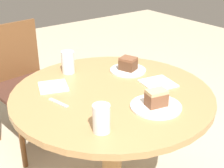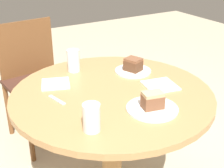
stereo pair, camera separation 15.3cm
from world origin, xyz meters
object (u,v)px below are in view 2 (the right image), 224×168
glass_water (92,119)px  chair (37,78)px  glass_lemonade (74,62)px  cake_slice_far (153,100)px  plate_far (152,109)px  plate_near (133,71)px  cake_slice_near (133,64)px

glass_water → chair: bearing=83.2°
chair → glass_water: 1.25m
chair → glass_lemonade: (0.05, -0.61, 0.33)m
glass_lemonade → glass_water: bearing=-107.8°
cake_slice_far → glass_water: (-0.31, -0.01, 0.00)m
glass_water → plate_far: bearing=1.8°
glass_water → plate_near: bearing=40.9°
chair → plate_far: chair is taller
plate_near → cake_slice_near: size_ratio=1.89×
plate_far → plate_near: bearing=67.1°
cake_slice_far → glass_lemonade: (-0.11, 0.59, 0.01)m
chair → cake_slice_far: (0.16, -1.19, 0.32)m
glass_water → glass_lemonade: bearing=72.2°
plate_near → cake_slice_far: cake_slice_far is taller
chair → glass_water: (-0.14, -1.20, 0.32)m
plate_far → cake_slice_far: size_ratio=2.25×
chair → glass_lemonade: 0.69m
plate_near → glass_water: bearing=-139.1°
plate_far → glass_lemonade: glass_lemonade is taller
cake_slice_far → glass_water: glass_water is taller
chair → cake_slice_near: bearing=-73.4°
plate_far → glass_water: 0.31m
chair → glass_lemonade: bearing=-91.7°
cake_slice_far → plate_far: bearing=-104.0°
cake_slice_near → cake_slice_far: (-0.17, -0.40, 0.00)m
cake_slice_far → glass_water: size_ratio=0.89×
plate_near → glass_water: (-0.48, -0.41, 0.05)m
glass_lemonade → glass_water: 0.63m
cake_slice_near → glass_water: glass_water is taller
plate_near → glass_lemonade: glass_lemonade is taller
plate_near → cake_slice_far: 0.44m
plate_near → plate_far: size_ratio=0.89×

